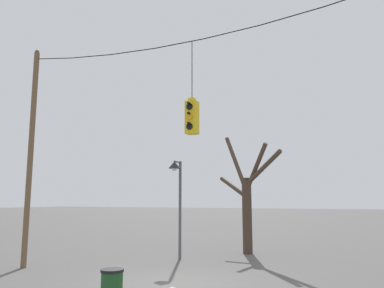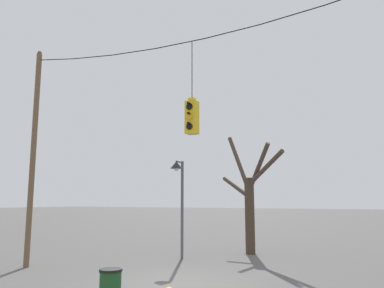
{
  "view_description": "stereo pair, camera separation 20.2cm",
  "coord_description": "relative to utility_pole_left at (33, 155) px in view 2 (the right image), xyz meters",
  "views": [
    {
      "loc": [
        5.14,
        -10.19,
        2.41
      ],
      "look_at": [
        0.48,
        -0.06,
        4.09
      ],
      "focal_mm": 35.0,
      "sensor_mm": 36.0,
      "label": 1
    },
    {
      "loc": [
        5.32,
        -10.11,
        2.41
      ],
      "look_at": [
        0.48,
        -0.06,
        4.09
      ],
      "focal_mm": 35.0,
      "sensor_mm": 36.0,
      "label": 2
    }
  ],
  "objects": [
    {
      "name": "ground_plane",
      "position": [
        6.21,
        0.06,
        -4.11
      ],
      "size": [
        200.0,
        200.0,
        0.0
      ],
      "primitive_type": "plane",
      "color": "#565451"
    },
    {
      "name": "utility_pole_left",
      "position": [
        0.0,
        0.0,
        0.0
      ],
      "size": [
        0.2,
        0.2,
        8.25
      ],
      "color": "brown",
      "rests_on": "ground_plane"
    },
    {
      "name": "span_wire",
      "position": [
        6.21,
        -0.0,
        3.42
      ],
      "size": [
        12.43,
        0.03,
        0.54
      ],
      "color": "black"
    },
    {
      "name": "traffic_light_near_right_pole",
      "position": [
        6.69,
        -0.01,
        0.82
      ],
      "size": [
        0.34,
        0.46,
        2.97
      ],
      "color": "yellow"
    },
    {
      "name": "street_lamp",
      "position": [
        4.19,
        3.9,
        -0.99
      ],
      "size": [
        0.5,
        0.85,
        4.07
      ],
      "color": "#515156",
      "rests_on": "ground_plane"
    },
    {
      "name": "bare_tree",
      "position": [
        6.34,
        6.84,
        -1.59
      ],
      "size": [
        3.73,
        3.04,
        5.66
      ],
      "color": "#423326",
      "rests_on": "ground_plane"
    },
    {
      "name": "trash_bin",
      "position": [
        5.98,
        -2.83,
        -3.68
      ],
      "size": [
        0.53,
        0.53,
        0.85
      ],
      "color": "#1E4C23",
      "rests_on": "ground_plane"
    }
  ]
}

